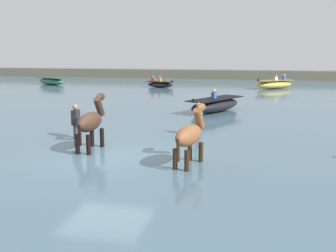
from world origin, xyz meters
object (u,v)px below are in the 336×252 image
(boat_mid_outer, at_px, (274,84))
(person_wading_close, at_px, (76,125))
(horse_trailing_dark_bay, at_px, (91,123))
(person_wading_mid, at_px, (198,123))
(boat_far_inshore, at_px, (160,84))
(horse_lead_chestnut, at_px, (190,137))
(boat_distant_west, at_px, (215,105))
(boat_far_offshore, at_px, (52,81))

(boat_mid_outer, distance_m, person_wading_close, 22.48)
(horse_trailing_dark_bay, relative_size, person_wading_mid, 1.31)
(horse_trailing_dark_bay, xyz_separation_m, boat_far_inshore, (-2.76, 21.56, -0.59))
(horse_lead_chestnut, relative_size, horse_trailing_dark_bay, 0.95)
(boat_far_inshore, distance_m, person_wading_mid, 19.54)
(horse_trailing_dark_bay, height_order, boat_distant_west, horse_trailing_dark_bay)
(boat_far_offshore, height_order, boat_distant_west, boat_distant_west)
(horse_lead_chestnut, bearing_deg, person_wading_close, 150.70)
(horse_lead_chestnut, bearing_deg, boat_far_offshore, 125.47)
(horse_trailing_dark_bay, xyz_separation_m, person_wading_close, (-1.22, 1.52, -0.39))
(horse_lead_chestnut, bearing_deg, boat_mid_outer, 81.70)
(boat_mid_outer, xyz_separation_m, person_wading_close, (-7.99, -21.01, 0.11))
(boat_far_offshore, distance_m, person_wading_mid, 25.31)
(horse_trailing_dark_bay, xyz_separation_m, boat_distant_west, (3.14, 8.84, -0.51))
(boat_far_inshore, bearing_deg, boat_far_offshore, 176.19)
(boat_far_offshore, distance_m, boat_distant_west, 21.19)
(boat_distant_west, bearing_deg, boat_mid_outer, 75.15)
(boat_far_inshore, bearing_deg, horse_trailing_dark_bay, -82.70)
(boat_mid_outer, relative_size, boat_distant_west, 0.88)
(person_wading_close, bearing_deg, boat_mid_outer, 69.17)
(boat_far_offshore, bearing_deg, horse_trailing_dark_bay, -59.20)
(horse_lead_chestnut, relative_size, person_wading_close, 1.24)
(horse_lead_chestnut, relative_size, boat_mid_outer, 0.57)
(horse_lead_chestnut, height_order, person_wading_close, horse_lead_chestnut)
(horse_trailing_dark_bay, bearing_deg, horse_lead_chestnut, -17.35)
(horse_lead_chestnut, bearing_deg, boat_far_inshore, 105.09)
(horse_lead_chestnut, distance_m, person_wading_close, 5.24)
(horse_trailing_dark_bay, bearing_deg, boat_far_offshore, 120.80)
(horse_lead_chestnut, xyz_separation_m, boat_distant_west, (-0.19, 9.88, -0.45))
(horse_trailing_dark_bay, height_order, boat_far_offshore, horse_trailing_dark_bay)
(boat_mid_outer, bearing_deg, boat_distant_west, -104.85)
(person_wading_close, bearing_deg, person_wading_mid, 17.99)
(boat_mid_outer, xyz_separation_m, boat_distant_west, (-3.63, -13.69, -0.01))
(boat_mid_outer, bearing_deg, horse_lead_chestnut, -98.30)
(boat_far_offshore, height_order, person_wading_mid, person_wading_mid)
(boat_far_inshore, height_order, boat_distant_west, boat_distant_west)
(boat_distant_west, height_order, person_wading_mid, person_wading_mid)
(boat_distant_west, bearing_deg, person_wading_mid, -90.90)
(boat_mid_outer, bearing_deg, boat_far_offshore, -179.21)
(boat_far_inshore, distance_m, boat_far_offshore, 10.53)
(horse_lead_chestnut, xyz_separation_m, boat_far_inshore, (-6.09, 22.60, -0.53))
(person_wading_mid, bearing_deg, horse_trailing_dark_bay, -136.38)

